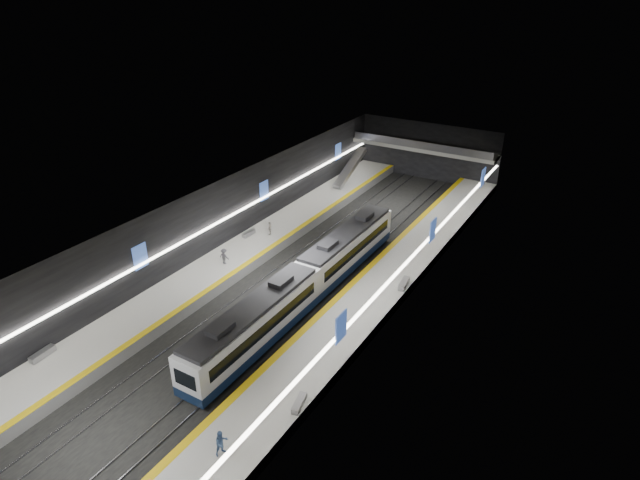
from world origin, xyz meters
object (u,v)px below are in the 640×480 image
Objects in this scene: bench_right_far at (404,284)px; passenger_left_a at (270,228)px; passenger_right_b at (221,443)px; passenger_left_b at (224,256)px; train at (306,281)px; bench_left_far at (249,233)px; bench_left_near at (43,354)px; bench_right_near at (299,403)px; escalator at (350,168)px.

bench_right_far is 1.34× the size of passenger_left_a.
passenger_left_b is at bearing 60.74° from passenger_right_b.
train is at bearing 37.60° from passenger_right_b.
passenger_right_b is at bearing -101.35° from bench_right_far.
passenger_right_b is (16.71, -24.05, 0.64)m from bench_left_far.
bench_left_near reaches higher than bench_right_near.
escalator is at bearing -90.72° from passenger_left_b.
passenger_left_a is at bearing 116.99° from bench_right_near.
passenger_right_b is at bearing -53.17° from bench_left_far.
bench_left_near is 25.47m from passenger_left_a.
bench_left_near is at bearing -89.20° from bench_left_far.
passenger_right_b is at bearing 10.28° from passenger_left_a.
bench_left_near reaches higher than bench_left_far.
passenger_right_b is 1.08× the size of passenger_left_b.
passenger_left_a reaches higher than bench_right_near.
passenger_left_b is at bearing 178.02° from train.
escalator is 5.19× the size of passenger_left_a.
passenger_right_b is 23.24m from passenger_left_b.
escalator reaches higher than passenger_right_b.
bench_right_near is (7.00, -11.95, -0.98)m from train.
bench_left_far is 1.15× the size of passenger_left_a.
passenger_left_a is (-16.58, 19.78, 0.55)m from bench_right_near.
bench_left_far is 1.03× the size of passenger_right_b.
passenger_right_b is (5.23, -17.54, -0.34)m from train.
passenger_left_a is at bearing 80.70° from bench_left_near.
escalator is at bearing 39.93° from passenger_right_b.
bench_right_far is 1.20× the size of passenger_right_b.
passenger_left_a is (0.42, -19.02, -1.13)m from escalator.
passenger_left_b reaches higher than bench_right_near.
bench_left_far is 0.99× the size of bench_right_near.
escalator is 19.06m from passenger_left_a.
train reaches higher than bench_right_far.
passenger_left_a is at bearing 140.72° from train.
passenger_left_b is (-16.63, 12.28, 0.58)m from bench_right_near.
bench_left_far is at bearing 84.92° from bench_left_near.
train is at bearing -27.53° from bench_left_far.
bench_left_far is at bearing 55.78° from passenger_right_b.
escalator is (-10.00, 26.85, 0.70)m from train.
bench_right_far is at bearing 77.02° from bench_right_near.
bench_right_near is 0.87× the size of bench_right_far.
passenger_left_a is (-9.58, 7.83, -0.43)m from train.
bench_left_near is at bearing -136.51° from bench_right_far.
bench_right_far is at bearing 46.60° from bench_left_near.
bench_right_far is (17.00, -21.37, -1.65)m from escalator.
train is 28.66m from escalator.
bench_left_far is 18.50m from bench_right_far.
bench_left_far is at bearing -75.26° from passenger_left_a.
passenger_right_b reaches higher than bench_right_near.
passenger_left_b is (-9.63, 0.33, -0.40)m from train.
bench_right_near reaches higher than bench_left_far.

